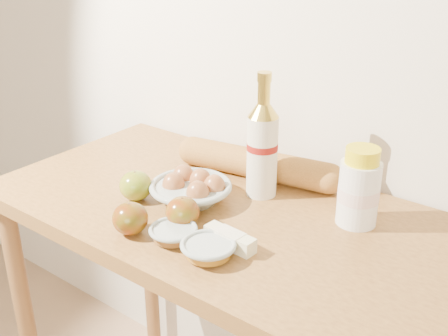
{
  "coord_description": "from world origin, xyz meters",
  "views": [
    {
      "loc": [
        0.69,
        0.26,
        1.53
      ],
      "look_at": [
        0.0,
        1.15,
        1.02
      ],
      "focal_mm": 45.0,
      "sensor_mm": 36.0,
      "label": 1
    }
  ],
  "objects_px": {
    "egg_bowl": "(192,189)",
    "table": "(232,255)",
    "bourbon_bottle": "(262,147)",
    "cream_bottle": "(359,189)",
    "baguette": "(257,164)"
  },
  "relations": [
    {
      "from": "bourbon_bottle",
      "to": "cream_bottle",
      "type": "relative_size",
      "value": 1.71
    },
    {
      "from": "table",
      "to": "baguette",
      "type": "height_order",
      "value": "baguette"
    },
    {
      "from": "table",
      "to": "baguette",
      "type": "xyz_separation_m",
      "value": [
        -0.06,
        0.19,
        0.16
      ]
    },
    {
      "from": "bourbon_bottle",
      "to": "baguette",
      "type": "distance_m",
      "value": 0.13
    },
    {
      "from": "egg_bowl",
      "to": "bourbon_bottle",
      "type": "bearing_deg",
      "value": 48.53
    },
    {
      "from": "table",
      "to": "baguette",
      "type": "bearing_deg",
      "value": 107.02
    },
    {
      "from": "egg_bowl",
      "to": "table",
      "type": "bearing_deg",
      "value": 8.07
    },
    {
      "from": "cream_bottle",
      "to": "baguette",
      "type": "relative_size",
      "value": 0.38
    },
    {
      "from": "table",
      "to": "bourbon_bottle",
      "type": "height_order",
      "value": "bourbon_bottle"
    },
    {
      "from": "bourbon_bottle",
      "to": "cream_bottle",
      "type": "height_order",
      "value": "bourbon_bottle"
    },
    {
      "from": "table",
      "to": "cream_bottle",
      "type": "xyz_separation_m",
      "value": [
        0.25,
        0.12,
        0.21
      ]
    },
    {
      "from": "table",
      "to": "cream_bottle",
      "type": "bearing_deg",
      "value": 26.3
    },
    {
      "from": "bourbon_bottle",
      "to": "baguette",
      "type": "xyz_separation_m",
      "value": [
        -0.06,
        0.07,
        -0.09
      ]
    },
    {
      "from": "egg_bowl",
      "to": "cream_bottle",
      "type": "bearing_deg",
      "value": 21.23
    },
    {
      "from": "bourbon_bottle",
      "to": "egg_bowl",
      "type": "relative_size",
      "value": 1.52
    }
  ]
}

